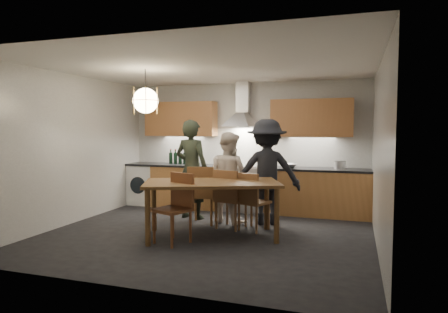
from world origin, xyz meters
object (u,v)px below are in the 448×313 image
(chair_back_left, at_px, (202,191))
(dining_table, at_px, (212,188))
(stock_pot, at_px, (340,165))
(wine_bottles, at_px, (182,157))
(person_mid, at_px, (229,177))
(person_right, at_px, (267,172))
(chair_front, at_px, (177,203))
(person_left, at_px, (192,169))
(mixing_bowl, at_px, (288,166))

(chair_back_left, bearing_deg, dining_table, 114.28)
(stock_pot, distance_m, wine_bottles, 3.23)
(person_mid, height_order, person_right, person_right)
(person_mid, bearing_deg, chair_front, 99.78)
(person_mid, distance_m, stock_pot, 2.16)
(person_left, height_order, mixing_bowl, person_left)
(person_right, distance_m, mixing_bowl, 0.95)
(chair_back_left, distance_m, stock_pot, 2.67)
(person_left, bearing_deg, person_right, -170.00)
(wine_bottles, bearing_deg, chair_front, -67.61)
(dining_table, distance_m, mixing_bowl, 2.20)
(chair_front, bearing_deg, chair_back_left, 113.09)
(person_right, distance_m, wine_bottles, 2.30)
(person_right, height_order, mixing_bowl, person_right)
(person_left, relative_size, stock_pot, 8.81)
(dining_table, distance_m, person_right, 1.27)
(chair_front, relative_size, stock_pot, 4.88)
(chair_back_left, relative_size, mixing_bowl, 2.95)
(chair_front, bearing_deg, stock_pot, 70.21)
(person_mid, bearing_deg, stock_pot, -126.21)
(person_mid, distance_m, wine_bottles, 1.78)
(mixing_bowl, xyz_separation_m, stock_pot, (0.95, 0.10, 0.03))
(wine_bottles, bearing_deg, person_right, -26.50)
(chair_front, distance_m, person_right, 1.84)
(wine_bottles, bearing_deg, person_left, -57.90)
(person_left, height_order, person_mid, person_left)
(person_right, bearing_deg, chair_front, 40.07)
(person_mid, relative_size, mixing_bowl, 4.67)
(person_mid, relative_size, stock_pot, 7.73)
(mixing_bowl, distance_m, stock_pot, 0.96)
(chair_front, xyz_separation_m, person_mid, (0.34, 1.43, 0.22))
(dining_table, relative_size, chair_back_left, 2.23)
(chair_back_left, xyz_separation_m, mixing_bowl, (1.27, 1.33, 0.36))
(chair_front, bearing_deg, person_right, 77.32)
(chair_front, relative_size, person_left, 0.55)
(person_right, xyz_separation_m, wine_bottles, (-2.05, 1.02, 0.15))
(chair_front, distance_m, person_mid, 1.48)
(mixing_bowl, bearing_deg, dining_table, -112.54)
(chair_back_left, height_order, person_mid, person_mid)
(mixing_bowl, height_order, stock_pot, stock_pot)
(person_left, bearing_deg, chair_front, 114.53)
(chair_back_left, relative_size, person_right, 0.55)
(person_mid, height_order, wine_bottles, person_mid)
(chair_back_left, bearing_deg, person_left, -55.78)
(person_mid, relative_size, person_right, 0.88)
(person_right, distance_m, stock_pot, 1.56)
(mixing_bowl, distance_m, wine_bottles, 2.28)
(dining_table, distance_m, person_mid, 1.02)
(mixing_bowl, bearing_deg, chair_back_left, -133.78)
(person_mid, xyz_separation_m, person_right, (0.67, 0.08, 0.11))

